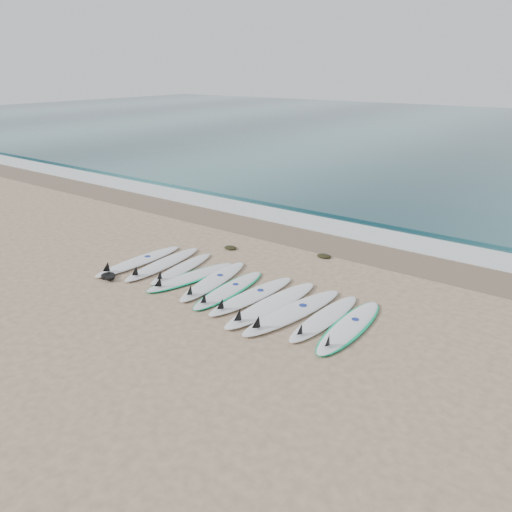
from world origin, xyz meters
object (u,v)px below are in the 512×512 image
Objects in this scene: surfboard_0 at (137,261)px; surfboard_5 at (228,290)px; surfboard_10 at (349,327)px; leash_coil at (108,277)px.

surfboard_0 is 1.10× the size of surfboard_5.
surfboard_5 is 0.96× the size of surfboard_10.
surfboard_5 is at bearing 22.11° from leash_coil.
leash_coil is (-5.74, -1.20, 0.00)m from surfboard_10.
surfboard_10 is (5.93, 0.14, -0.01)m from surfboard_0.
surfboard_10 is at bearing -1.75° from surfboard_5.
surfboard_0 is 1.06× the size of surfboard_10.
surfboard_0 reaches higher than surfboard_5.
surfboard_5 is (2.98, 0.07, -0.01)m from surfboard_0.
surfboard_10 is at bearing 2.00° from surfboard_0.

